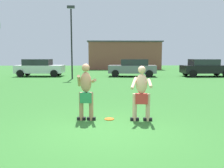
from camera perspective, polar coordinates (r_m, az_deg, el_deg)
The scene contains 9 objects.
ground_plane at distance 6.47m, azimuth -1.41°, elevation -10.77°, with size 80.00×80.00×0.00m, color #2D6628.
player_near at distance 7.30m, azimuth -6.08°, elevation -1.57°, with size 0.60×0.60×1.70m.
player_in_red at distance 7.24m, azimuth 6.90°, elevation -1.95°, with size 0.69×0.59×1.64m.
frisbee at distance 7.51m, azimuth -0.63°, elevation -8.18°, with size 0.29×0.29×0.03m, color orange.
car_white_near_post at distance 23.56m, azimuth -16.58°, elevation 3.74°, with size 4.37×2.17×1.58m.
car_black_mid_lot at distance 23.96m, azimuth 20.89°, elevation 3.63°, with size 4.35×2.12×1.58m.
car_gray_far_end at distance 22.55m, azimuth 4.85°, elevation 3.88°, with size 4.44×2.34×1.58m.
lamp_post at distance 20.33m, azimuth -9.45°, elevation 11.27°, with size 0.60×0.24×5.86m.
outbuilding_behind_lot at distance 35.09m, azimuth 2.80°, elevation 6.73°, with size 10.16×5.01×3.86m.
Camera 1 is at (-0.02, -6.17, 1.95)m, focal length 39.19 mm.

